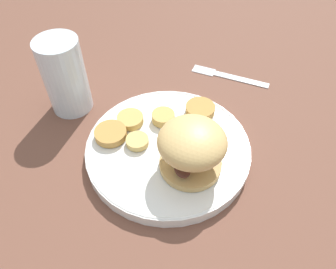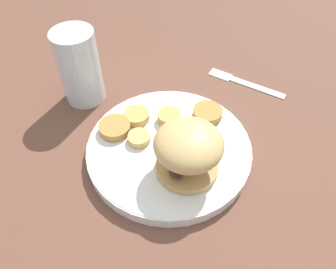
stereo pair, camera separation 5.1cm
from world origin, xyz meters
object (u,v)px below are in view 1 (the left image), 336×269
object	(u,v)px
dinner_plate	(168,148)
fork	(229,76)
drinking_glass	(65,76)
sandwich	(193,147)

from	to	relation	value
dinner_plate	fork	bearing A→B (deg)	139.58
fork	drinking_glass	xyz separation A→B (m)	(0.04, -0.31, 0.07)
sandwich	fork	size ratio (longest dim) A/B	0.69
dinner_plate	sandwich	xyz separation A→B (m)	(0.05, 0.03, 0.05)
fork	sandwich	bearing A→B (deg)	-28.86
dinner_plate	drinking_glass	xyz separation A→B (m)	(-0.14, -0.16, 0.06)
dinner_plate	drinking_glass	world-z (taller)	drinking_glass
fork	drinking_glass	distance (m)	0.32
dinner_plate	fork	world-z (taller)	dinner_plate
drinking_glass	fork	bearing A→B (deg)	97.30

